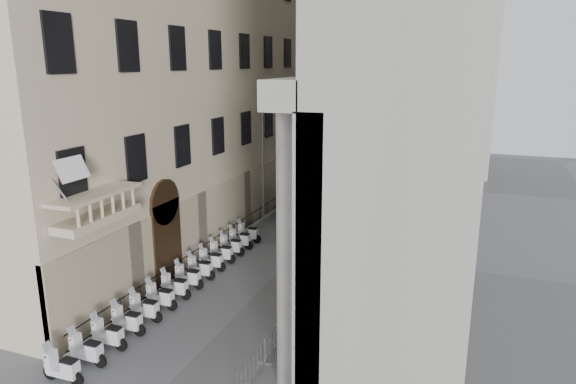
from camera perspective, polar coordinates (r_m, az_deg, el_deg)
name	(u,v)px	position (r m, az deg, el deg)	size (l,w,h in m)	color
far_building	(390,26)	(58.33, 11.28, 17.61)	(22.00, 10.00, 30.00)	#ABA9A2
iron_fence	(231,246)	(32.81, -6.37, -6.03)	(0.30, 28.00, 1.40)	black
blue_awning	(387,224)	(37.58, 10.90, -3.55)	(1.60, 3.00, 3.00)	navy
flag	(91,354)	(22.91, -21.00, -16.42)	(1.00, 1.40, 8.20)	#9E0C11
scooter_0	(65,383)	(21.52, -23.57, -18.84)	(0.56, 1.40, 1.50)	white
scooter_1	(88,364)	(22.26, -21.30, -17.42)	(0.56, 1.40, 1.50)	white
scooter_2	(110,348)	(23.04, -19.21, -16.07)	(0.56, 1.40, 1.50)	white
scooter_3	(129,334)	(23.86, -17.28, -14.80)	(0.56, 1.40, 1.50)	white
scooter_4	(146,320)	(24.71, -15.51, -13.59)	(0.56, 1.40, 1.50)	white
scooter_5	(162,309)	(25.60, -13.87, -12.46)	(0.56, 1.40, 1.50)	white
scooter_6	(176,298)	(26.51, -12.36, -11.40)	(0.56, 1.40, 1.50)	white
scooter_7	(189,288)	(27.45, -10.96, -10.40)	(0.56, 1.40, 1.50)	white
scooter_8	(201,279)	(28.41, -9.66, -9.46)	(0.56, 1.40, 1.50)	white
scooter_9	(212,270)	(29.39, -8.45, -8.58)	(0.56, 1.40, 1.50)	white
scooter_10	(222,262)	(30.39, -7.33, -7.75)	(0.56, 1.40, 1.50)	white
scooter_11	(232,255)	(31.41, -6.28, -6.98)	(0.56, 1.40, 1.50)	white
scooter_12	(240,248)	(32.44, -5.31, -6.25)	(0.56, 1.40, 1.50)	white
scooter_13	(249,242)	(33.48, -4.39, -5.56)	(0.56, 1.40, 1.50)	white
barrier_0	(252,383)	(19.96, -4.04, -20.37)	(0.60, 2.40, 1.10)	#999CA0
barrier_1	(277,348)	(21.89, -1.22, -16.92)	(0.60, 2.40, 1.10)	#999CA0
barrier_2	(297,320)	(23.93, 1.05, -14.01)	(0.60, 2.40, 1.10)	#999CA0
barrier_3	(314,297)	(26.04, 2.92, -11.55)	(0.60, 2.40, 1.10)	#999CA0
barrier_4	(328,278)	(28.22, 4.47, -9.46)	(0.60, 2.40, 1.10)	#999CA0
barrier_5	(340,261)	(30.45, 5.79, -7.66)	(0.60, 2.40, 1.10)	#999CA0
barrier_6	(350,247)	(32.71, 6.92, -6.11)	(0.60, 2.40, 1.10)	#999CA0
barrier_7	(359,235)	(35.01, 7.89, -4.76)	(0.60, 2.40, 1.10)	#999CA0
barrier_8	(367,224)	(37.34, 8.74, -3.58)	(0.60, 2.40, 1.10)	#999CA0
barrier_9	(374,215)	(39.68, 9.49, -2.53)	(0.60, 2.40, 1.10)	#999CA0
security_tent	(309,181)	(37.65, 2.30, 1.22)	(4.19, 4.19, 3.40)	white
street_lamp	(267,158)	(35.86, -2.33, 3.74)	(2.59, 0.73, 8.05)	gray
info_kiosk	(291,208)	(37.39, 0.33, -1.75)	(0.56, 0.99, 2.02)	black
pedestrian_a	(363,193)	(42.74, 8.33, -0.11)	(0.61, 0.40, 1.67)	black
pedestrian_b	(376,196)	(41.82, 9.72, -0.49)	(0.81, 0.63, 1.66)	black
pedestrian_c	(360,187)	(44.65, 8.02, 0.57)	(0.85, 0.55, 1.74)	black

